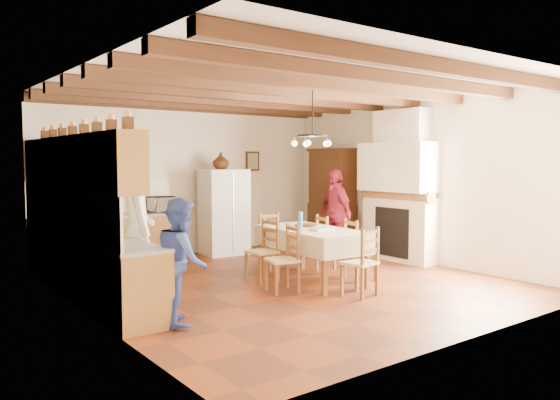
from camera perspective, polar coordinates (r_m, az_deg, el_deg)
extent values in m
cube|color=#4D2414|center=(8.47, 0.68, -8.69)|extent=(6.00, 6.50, 0.02)
cube|color=silver|center=(8.33, 0.70, 12.01)|extent=(6.00, 6.50, 0.02)
cube|color=silver|center=(11.03, -9.68, 2.18)|extent=(6.00, 0.02, 3.00)
cube|color=silver|center=(6.02, 19.94, 0.33)|extent=(6.00, 0.02, 3.00)
cube|color=silver|center=(6.86, -19.68, 0.79)|extent=(0.02, 6.50, 3.00)
cube|color=silver|center=(10.37, 14.02, 1.99)|extent=(0.02, 6.50, 3.00)
cube|color=brown|center=(8.08, -19.59, -6.38)|extent=(0.60, 4.30, 0.86)
cube|color=brown|center=(10.22, -16.58, -4.12)|extent=(2.30, 0.60, 0.86)
cube|color=gray|center=(8.01, -19.67, -3.21)|extent=(0.62, 4.30, 0.04)
cube|color=gray|center=(10.16, -16.63, -1.61)|extent=(2.34, 0.62, 0.04)
cube|color=silver|center=(7.90, -21.70, -1.03)|extent=(0.03, 4.30, 0.60)
cube|color=silver|center=(10.41, -17.21, 0.28)|extent=(2.30, 0.03, 0.60)
cube|color=brown|center=(7.91, -20.71, 3.72)|extent=(0.35, 4.20, 0.70)
cube|color=#332114|center=(11.78, -2.89, 4.07)|extent=(0.34, 0.03, 0.42)
cube|color=silver|center=(10.91, -5.89, -1.24)|extent=(0.90, 0.76, 1.69)
cube|color=beige|center=(8.45, 3.37, -3.17)|extent=(1.10, 1.94, 0.05)
cube|color=brown|center=(7.63, 4.66, -7.09)|extent=(0.08, 0.08, 0.77)
cube|color=brown|center=(8.11, 9.07, -6.45)|extent=(0.08, 0.08, 0.77)
cube|color=brown|center=(9.00, -1.77, -5.34)|extent=(0.08, 0.08, 0.77)
cube|color=brown|center=(9.41, 2.31, -4.92)|extent=(0.08, 0.08, 0.77)
torus|color=black|center=(8.39, 3.42, 6.73)|extent=(0.47, 0.47, 0.03)
imported|color=white|center=(7.30, -14.71, -3.23)|extent=(0.57, 0.76, 1.91)
imported|color=#2F418D|center=(6.39, -10.25, -6.26)|extent=(0.76, 0.85, 1.45)
imported|color=#C02A4A|center=(10.55, 5.80, -1.39)|extent=(0.60, 1.06, 1.71)
imported|color=silver|center=(10.47, -12.33, -0.45)|extent=(0.61, 0.50, 0.29)
imported|color=#362310|center=(10.83, -6.21, 4.09)|extent=(0.40, 0.40, 0.33)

